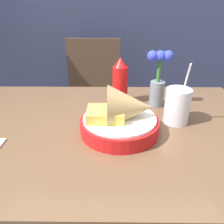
{
  "coord_description": "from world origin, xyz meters",
  "views": [
    {
      "loc": [
        0.03,
        -0.72,
        1.16
      ],
      "look_at": [
        0.03,
        -0.02,
        0.81
      ],
      "focal_mm": 35.0,
      "sensor_mm": 36.0,
      "label": 1
    }
  ],
  "objects": [
    {
      "name": "food_basket",
      "position": [
        0.06,
        -0.05,
        0.81
      ],
      "size": [
        0.28,
        0.28,
        0.17
      ],
      "color": "red",
      "rests_on": "dining_table"
    },
    {
      "name": "ketchup_bottle",
      "position": [
        0.06,
        0.21,
        0.85
      ],
      "size": [
        0.07,
        0.07,
        0.21
      ],
      "color": "red",
      "rests_on": "dining_table"
    },
    {
      "name": "dining_table",
      "position": [
        0.0,
        0.0,
        0.65
      ],
      "size": [
        1.24,
        0.83,
        0.75
      ],
      "color": "brown",
      "rests_on": "ground_plane"
    },
    {
      "name": "flower_vase",
      "position": [
        0.22,
        0.18,
        0.87
      ],
      "size": [
        0.11,
        0.06,
        0.24
      ],
      "color": "gray",
      "rests_on": "dining_table"
    },
    {
      "name": "chair_far_window",
      "position": [
        -0.12,
        0.84,
        0.55
      ],
      "size": [
        0.4,
        0.4,
        0.94
      ],
      "color": "#473323",
      "rests_on": "ground_plane"
    },
    {
      "name": "drink_cup",
      "position": [
        0.27,
        0.02,
        0.81
      ],
      "size": [
        0.09,
        0.09,
        0.24
      ],
      "color": "silver",
      "rests_on": "dining_table"
    }
  ]
}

